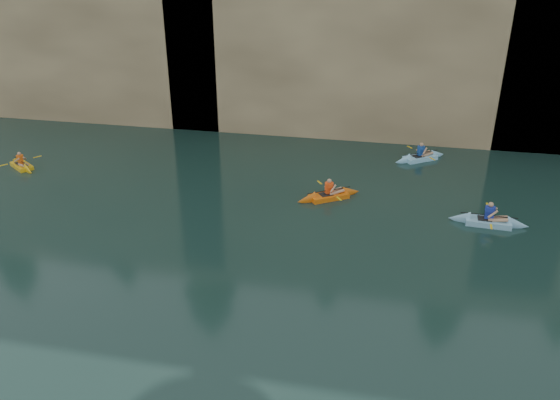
# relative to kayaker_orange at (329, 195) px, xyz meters

# --- Properties ---
(cliff) EXTENTS (70.00, 16.00, 12.00)m
(cliff) POSITION_rel_kayaker_orange_xyz_m (-0.90, 16.90, 5.85)
(cliff) COLOR tan
(cliff) RESTS_ON ground
(cliff_slab_west) EXTENTS (26.00, 2.40, 10.56)m
(cliff_slab_west) POSITION_rel_kayaker_orange_xyz_m (-20.90, 9.50, 5.13)
(cliff_slab_west) COLOR tan
(cliff_slab_west) RESTS_ON ground
(cliff_slab_center) EXTENTS (24.00, 2.40, 11.40)m
(cliff_slab_center) POSITION_rel_kayaker_orange_xyz_m (1.10, 9.50, 5.55)
(cliff_slab_center) COLOR tan
(cliff_slab_center) RESTS_ON ground
(sea_cave_west) EXTENTS (4.50, 1.00, 4.00)m
(sea_cave_west) POSITION_rel_kayaker_orange_xyz_m (-18.90, 8.85, 1.85)
(sea_cave_west) COLOR black
(sea_cave_west) RESTS_ON ground
(sea_cave_center) EXTENTS (3.50, 1.00, 3.20)m
(sea_cave_center) POSITION_rel_kayaker_orange_xyz_m (-4.90, 8.85, 1.45)
(sea_cave_center) COLOR black
(sea_cave_center) RESTS_ON ground
(sea_cave_east) EXTENTS (5.00, 1.00, 4.50)m
(sea_cave_east) POSITION_rel_kayaker_orange_xyz_m (9.10, 8.85, 2.10)
(sea_cave_east) COLOR black
(sea_cave_east) RESTS_ON ground
(kayaker_orange) EXTENTS (3.01, 2.36, 1.20)m
(kayaker_orange) POSITION_rel_kayaker_orange_xyz_m (0.00, 0.00, 0.00)
(kayaker_orange) COLOR orange
(kayaker_orange) RESTS_ON ground
(kayaker_ltblue_near) EXTENTS (3.21, 2.47, 1.26)m
(kayaker_ltblue_near) POSITION_rel_kayaker_orange_xyz_m (6.76, -1.19, 0.01)
(kayaker_ltblue_near) COLOR #7CB3D0
(kayaker_ltblue_near) RESTS_ON ground
(kayaker_yellow) EXTENTS (2.53, 2.01, 1.07)m
(kayaker_yellow) POSITION_rel_kayaker_orange_xyz_m (-16.07, 0.48, -0.01)
(kayaker_yellow) COLOR gold
(kayaker_yellow) RESTS_ON ground
(kayaker_ltblue_mid) EXTENTS (3.01, 2.45, 1.21)m
(kayaker_ltblue_mid) POSITION_rel_kayaker_orange_xyz_m (4.18, 5.90, 0.00)
(kayaker_ltblue_mid) COLOR #91D3F3
(kayaker_ltblue_mid) RESTS_ON ground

